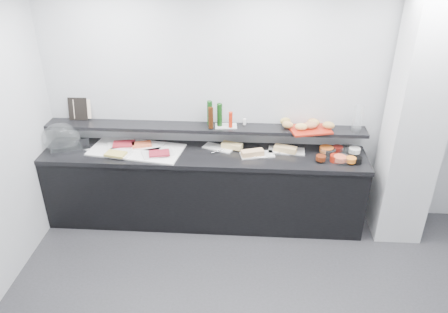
# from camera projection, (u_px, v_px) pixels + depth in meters

# --- Properties ---
(back_wall) EXTENTS (5.00, 0.02, 2.70)m
(back_wall) POSITION_uv_depth(u_px,v_px,m) (267.00, 107.00, 4.87)
(back_wall) COLOR #B9BCC0
(back_wall) RESTS_ON ground
(ceiling) EXTENTS (5.00, 5.00, 0.00)m
(ceiling) POSITION_uv_depth(u_px,v_px,m) (286.00, 16.00, 2.47)
(ceiling) COLOR white
(ceiling) RESTS_ON back_wall
(column) EXTENTS (0.50, 0.50, 2.70)m
(column) POSITION_uv_depth(u_px,v_px,m) (415.00, 123.00, 4.47)
(column) COLOR silver
(column) RESTS_ON ground
(buffet_cabinet) EXTENTS (3.60, 0.60, 0.85)m
(buffet_cabinet) POSITION_uv_depth(u_px,v_px,m) (204.00, 189.00, 5.08)
(buffet_cabinet) COLOR black
(buffet_cabinet) RESTS_ON ground
(counter_top) EXTENTS (3.62, 0.62, 0.05)m
(counter_top) POSITION_uv_depth(u_px,v_px,m) (203.00, 155.00, 4.87)
(counter_top) COLOR black
(counter_top) RESTS_ON buffet_cabinet
(wall_shelf) EXTENTS (3.60, 0.25, 0.04)m
(wall_shelf) POSITION_uv_depth(u_px,v_px,m) (204.00, 128.00, 4.90)
(wall_shelf) COLOR black
(wall_shelf) RESTS_ON back_wall
(cloche_base) EXTENTS (0.49, 0.41, 0.04)m
(cloche_base) POSITION_uv_depth(u_px,v_px,m) (70.00, 147.00, 4.94)
(cloche_base) COLOR #ABAEB2
(cloche_base) RESTS_ON counter_top
(cloche_dome) EXTENTS (0.48, 0.39, 0.34)m
(cloche_dome) POSITION_uv_depth(u_px,v_px,m) (61.00, 138.00, 4.92)
(cloche_dome) COLOR silver
(cloche_dome) RESTS_ON cloche_base
(linen_runner) EXTENTS (1.09, 0.64, 0.01)m
(linen_runner) POSITION_uv_depth(u_px,v_px,m) (137.00, 150.00, 4.91)
(linen_runner) COLOR white
(linen_runner) RESTS_ON counter_top
(platter_meat_a) EXTENTS (0.35, 0.29, 0.01)m
(platter_meat_a) POSITION_uv_depth(u_px,v_px,m) (121.00, 145.00, 4.99)
(platter_meat_a) COLOR white
(platter_meat_a) RESTS_ON linen_runner
(food_meat_a) EXTENTS (0.27, 0.20, 0.02)m
(food_meat_a) POSITION_uv_depth(u_px,v_px,m) (124.00, 144.00, 4.97)
(food_meat_a) COLOR maroon
(food_meat_a) RESTS_ON platter_meat_a
(platter_salmon) EXTENTS (0.35, 0.27, 0.01)m
(platter_salmon) POSITION_uv_depth(u_px,v_px,m) (148.00, 146.00, 4.95)
(platter_salmon) COLOR white
(platter_salmon) RESTS_ON linen_runner
(food_salmon) EXTENTS (0.25, 0.20, 0.02)m
(food_salmon) POSITION_uv_depth(u_px,v_px,m) (142.00, 144.00, 4.96)
(food_salmon) COLOR #E0542D
(food_salmon) RESTS_ON platter_salmon
(platter_cheese) EXTENTS (0.32, 0.26, 0.01)m
(platter_cheese) POSITION_uv_depth(u_px,v_px,m) (119.00, 153.00, 4.81)
(platter_cheese) COLOR white
(platter_cheese) RESTS_ON linen_runner
(food_cheese) EXTENTS (0.24, 0.18, 0.02)m
(food_cheese) POSITION_uv_depth(u_px,v_px,m) (116.00, 154.00, 4.75)
(food_cheese) COLOR #D0BC51
(food_cheese) RESTS_ON platter_cheese
(platter_meat_b) EXTENTS (0.39, 0.34, 0.01)m
(platter_meat_b) POSITION_uv_depth(u_px,v_px,m) (157.00, 153.00, 4.82)
(platter_meat_b) COLOR silver
(platter_meat_b) RESTS_ON linen_runner
(food_meat_b) EXTENTS (0.25, 0.19, 0.02)m
(food_meat_b) POSITION_uv_depth(u_px,v_px,m) (159.00, 153.00, 4.77)
(food_meat_b) COLOR maroon
(food_meat_b) RESTS_ON platter_meat_b
(sandwich_plate_left) EXTENTS (0.38, 0.27, 0.01)m
(sandwich_plate_left) POSITION_uv_depth(u_px,v_px,m) (218.00, 148.00, 4.95)
(sandwich_plate_left) COLOR silver
(sandwich_plate_left) RESTS_ON counter_top
(sandwich_food_left) EXTENTS (0.25, 0.16, 0.06)m
(sandwich_food_left) POSITION_uv_depth(u_px,v_px,m) (232.00, 146.00, 4.92)
(sandwich_food_left) COLOR #E1C176
(sandwich_food_left) RESTS_ON sandwich_plate_left
(tongs_left) EXTENTS (0.14, 0.10, 0.01)m
(tongs_left) POSITION_uv_depth(u_px,v_px,m) (218.00, 151.00, 4.86)
(tongs_left) COLOR #AFB1B6
(tongs_left) RESTS_ON sandwich_plate_left
(sandwich_plate_mid) EXTENTS (0.39, 0.23, 0.01)m
(sandwich_plate_mid) POSITION_uv_depth(u_px,v_px,m) (257.00, 155.00, 4.81)
(sandwich_plate_mid) COLOR silver
(sandwich_plate_mid) RESTS_ON counter_top
(sandwich_food_mid) EXTENTS (0.26, 0.16, 0.06)m
(sandwich_food_mid) POSITION_uv_depth(u_px,v_px,m) (252.00, 153.00, 4.77)
(sandwich_food_mid) COLOR tan
(sandwich_food_mid) RESTS_ON sandwich_plate_mid
(tongs_mid) EXTENTS (0.16, 0.02, 0.01)m
(tongs_mid) POSITION_uv_depth(u_px,v_px,m) (260.00, 157.00, 4.73)
(tongs_mid) COLOR silver
(tongs_mid) RESTS_ON sandwich_plate_mid
(sandwich_plate_right) EXTENTS (0.41, 0.20, 0.01)m
(sandwich_plate_right) POSITION_uv_depth(u_px,v_px,m) (286.00, 151.00, 4.89)
(sandwich_plate_right) COLOR silver
(sandwich_plate_right) RESTS_ON counter_top
(sandwich_food_right) EXTENTS (0.26, 0.17, 0.06)m
(sandwich_food_right) POSITION_uv_depth(u_px,v_px,m) (285.00, 149.00, 4.85)
(sandwich_food_right) COLOR #E4BA77
(sandwich_food_right) RESTS_ON sandwich_plate_right
(tongs_right) EXTENTS (0.14, 0.10, 0.01)m
(tongs_right) POSITION_uv_depth(u_px,v_px,m) (279.00, 153.00, 4.82)
(tongs_right) COLOR silver
(tongs_right) RESTS_ON sandwich_plate_right
(bowl_glass_fruit) EXTENTS (0.18, 0.18, 0.07)m
(bowl_glass_fruit) POSITION_uv_depth(u_px,v_px,m) (328.00, 151.00, 4.82)
(bowl_glass_fruit) COLOR white
(bowl_glass_fruit) RESTS_ON counter_top
(fill_glass_fruit) EXTENTS (0.19, 0.19, 0.05)m
(fill_glass_fruit) POSITION_uv_depth(u_px,v_px,m) (326.00, 149.00, 4.84)
(fill_glass_fruit) COLOR #D05C1C
(fill_glass_fruit) RESTS_ON bowl_glass_fruit
(bowl_black_jam) EXTENTS (0.19, 0.19, 0.07)m
(bowl_black_jam) POSITION_uv_depth(u_px,v_px,m) (328.00, 151.00, 4.83)
(bowl_black_jam) COLOR black
(bowl_black_jam) RESTS_ON counter_top
(fill_black_jam) EXTENTS (0.15, 0.15, 0.05)m
(fill_black_jam) POSITION_uv_depth(u_px,v_px,m) (338.00, 148.00, 4.85)
(fill_black_jam) COLOR #62120E
(fill_black_jam) RESTS_ON bowl_black_jam
(bowl_glass_cream) EXTENTS (0.24, 0.24, 0.07)m
(bowl_glass_cream) POSITION_uv_depth(u_px,v_px,m) (348.00, 151.00, 4.84)
(bowl_glass_cream) COLOR silver
(bowl_glass_cream) RESTS_ON counter_top
(fill_glass_cream) EXTENTS (0.17, 0.17, 0.05)m
(fill_glass_cream) POSITION_uv_depth(u_px,v_px,m) (354.00, 150.00, 4.82)
(fill_glass_cream) COLOR white
(fill_glass_cream) RESTS_ON bowl_glass_cream
(bowl_red_jam) EXTENTS (0.16, 0.16, 0.07)m
(bowl_red_jam) POSITION_uv_depth(u_px,v_px,m) (336.00, 158.00, 4.68)
(bowl_red_jam) COLOR maroon
(bowl_red_jam) RESTS_ON counter_top
(fill_red_jam) EXTENTS (0.12, 0.12, 0.05)m
(fill_red_jam) POSITION_uv_depth(u_px,v_px,m) (321.00, 158.00, 4.66)
(fill_red_jam) COLOR #561E0C
(fill_red_jam) RESTS_ON bowl_red_jam
(bowl_glass_salmon) EXTENTS (0.23, 0.23, 0.07)m
(bowl_glass_salmon) POSITION_uv_depth(u_px,v_px,m) (341.00, 159.00, 4.66)
(bowl_glass_salmon) COLOR silver
(bowl_glass_salmon) RESTS_ON counter_top
(fill_glass_salmon) EXTENTS (0.18, 0.18, 0.05)m
(fill_glass_salmon) POSITION_uv_depth(u_px,v_px,m) (340.00, 158.00, 4.65)
(fill_glass_salmon) COLOR #E05836
(fill_glass_salmon) RESTS_ON bowl_glass_salmon
(bowl_black_fruit) EXTENTS (0.14, 0.14, 0.07)m
(bowl_black_fruit) POSITION_uv_depth(u_px,v_px,m) (357.00, 160.00, 4.64)
(bowl_black_fruit) COLOR black
(bowl_black_fruit) RESTS_ON counter_top
(fill_black_fruit) EXTENTS (0.14, 0.14, 0.05)m
(fill_black_fruit) POSITION_uv_depth(u_px,v_px,m) (351.00, 160.00, 4.62)
(fill_black_fruit) COLOR orange
(fill_black_fruit) RESTS_ON bowl_black_fruit
(framed_print) EXTENTS (0.22, 0.08, 0.26)m
(framed_print) POSITION_uv_depth(u_px,v_px,m) (78.00, 109.00, 5.00)
(framed_print) COLOR black
(framed_print) RESTS_ON wall_shelf
(print_art) EXTENTS (0.20, 0.06, 0.22)m
(print_art) POSITION_uv_depth(u_px,v_px,m) (82.00, 109.00, 5.00)
(print_art) COLOR beige
(print_art) RESTS_ON framed_print
(condiment_tray) EXTENTS (0.25, 0.17, 0.01)m
(condiment_tray) POSITION_uv_depth(u_px,v_px,m) (226.00, 126.00, 4.88)
(condiment_tray) COLOR silver
(condiment_tray) RESTS_ON wall_shelf
(bottle_green_a) EXTENTS (0.07, 0.07, 0.26)m
(bottle_green_a) POSITION_uv_depth(u_px,v_px,m) (220.00, 115.00, 4.82)
(bottle_green_a) COLOR #113D10
(bottle_green_a) RESTS_ON condiment_tray
(bottle_brown) EXTENTS (0.07, 0.07, 0.24)m
(bottle_brown) POSITION_uv_depth(u_px,v_px,m) (211.00, 118.00, 4.77)
(bottle_brown) COLOR #371A0A
(bottle_brown) RESTS_ON condiment_tray
(bottle_green_b) EXTENTS (0.06, 0.06, 0.28)m
(bottle_green_b) POSITION_uv_depth(u_px,v_px,m) (210.00, 113.00, 4.83)
(bottle_green_b) COLOR #103C12
(bottle_green_b) RESTS_ON condiment_tray
(bottle_hot) EXTENTS (0.05, 0.05, 0.18)m
(bottle_hot) POSITION_uv_depth(u_px,v_px,m) (231.00, 120.00, 4.80)
(bottle_hot) COLOR red
(bottle_hot) RESTS_ON condiment_tray
(shaker_salt) EXTENTS (0.04, 0.04, 0.07)m
(shaker_salt) POSITION_uv_depth(u_px,v_px,m) (231.00, 123.00, 4.84)
(shaker_salt) COLOR silver
(shaker_salt) RESTS_ON condiment_tray
(shaker_pepper) EXTENTS (0.05, 0.05, 0.07)m
(shaker_pepper) POSITION_uv_depth(u_px,v_px,m) (244.00, 122.00, 4.88)
(shaker_pepper) COLOR white
(shaker_pepper) RESTS_ON condiment_tray
(bread_tray) EXTENTS (0.50, 0.41, 0.02)m
(bread_tray) POSITION_uv_depth(u_px,v_px,m) (310.00, 129.00, 4.80)
(bread_tray) COLOR #A92212
(bread_tray) RESTS_ON wall_shelf
(bread_roll_nw) EXTENTS (0.13, 0.09, 0.08)m
(bread_roll_nw) POSITION_uv_depth(u_px,v_px,m) (285.00, 121.00, 4.87)
(bread_roll_nw) COLOR #AB8C41
(bread_roll_nw) RESTS_ON bread_tray
(bread_roll_n) EXTENTS (0.12, 0.08, 0.08)m
(bread_roll_n) POSITION_uv_depth(u_px,v_px,m) (313.00, 122.00, 4.85)
(bread_roll_n) COLOR #AB6E41
(bread_roll_n) RESTS_ON bread_tray
(bread_roll_ne) EXTENTS (0.17, 0.13, 0.08)m
(bread_roll_ne) POSITION_uv_depth(u_px,v_px,m) (313.00, 123.00, 4.82)
(bread_roll_ne) COLOR tan
(bread_roll_ne) RESTS_ON bread_tray
(bread_roll_s) EXTENTS (0.14, 0.09, 0.08)m
(bread_roll_s) POSITION_uv_depth(u_px,v_px,m) (301.00, 127.00, 4.73)
(bread_roll_s) COLOR #D7A552
(bread_roll_s) RESTS_ON bread_tray
(bread_roll_se) EXTENTS (0.15, 0.12, 0.08)m
(bread_roll_se) POSITION_uv_depth(u_px,v_px,m) (329.00, 125.00, 4.77)
(bread_roll_se) COLOR #B48845
(bread_roll_se) RESTS_ON bread_tray
(bread_roll_midw) EXTENTS (0.14, 0.11, 0.08)m
(bread_roll_midw) POSITION_uv_depth(u_px,v_px,m) (288.00, 125.00, 4.78)
(bread_roll_midw) COLOR #BB8747
(bread_roll_midw) RESTS_ON bread_tray
(bread_roll_mide) EXTENTS (0.17, 0.12, 0.08)m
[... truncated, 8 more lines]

